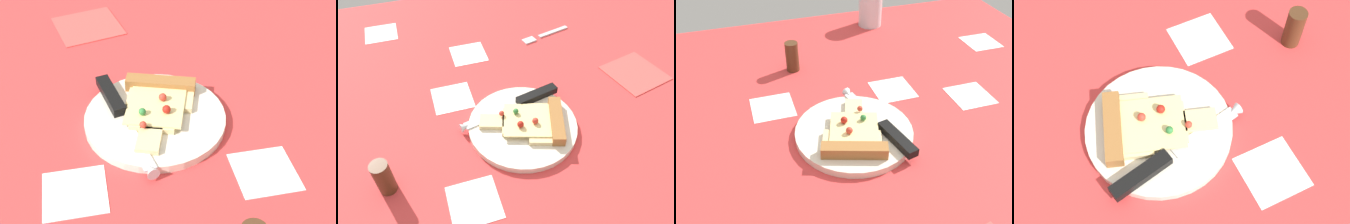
# 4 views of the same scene
# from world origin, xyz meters

# --- Properties ---
(ground_plane) EXTENTS (1.35, 1.35, 0.03)m
(ground_plane) POSITION_xyz_m (0.00, -0.00, -0.01)
(ground_plane) COLOR #D13838
(ground_plane) RESTS_ON ground
(plate) EXTENTS (0.23, 0.23, 0.01)m
(plate) POSITION_xyz_m (0.09, -0.02, 0.01)
(plate) COLOR silver
(plate) RESTS_ON ground_plane
(pizza_slice) EXTENTS (0.19, 0.14, 0.03)m
(pizza_slice) POSITION_xyz_m (0.06, -0.01, 0.02)
(pizza_slice) COLOR beige
(pizza_slice) RESTS_ON plate
(knife) EXTENTS (0.24, 0.07, 0.02)m
(knife) POSITION_xyz_m (0.07, -0.07, 0.02)
(knife) COLOR silver
(knife) RESTS_ON plate
(pepper_shaker) EXTENTS (0.03, 0.03, 0.07)m
(pepper_shaker) POSITION_xyz_m (0.37, 0.05, 0.04)
(pepper_shaker) COLOR #4C2D19
(pepper_shaker) RESTS_ON ground_plane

